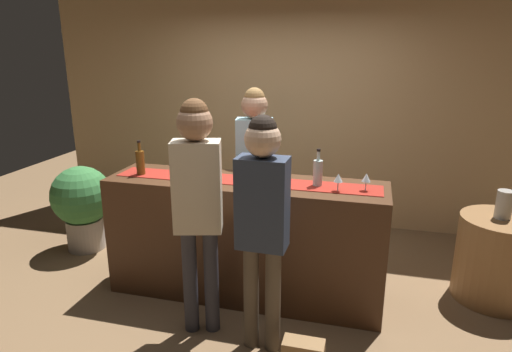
# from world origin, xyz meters

# --- Properties ---
(ground_plane) EXTENTS (10.00, 10.00, 0.00)m
(ground_plane) POSITION_xyz_m (0.00, 0.00, 0.00)
(ground_plane) COLOR brown
(back_wall) EXTENTS (6.00, 0.12, 2.90)m
(back_wall) POSITION_xyz_m (0.00, 1.90, 1.45)
(back_wall) COLOR tan
(back_wall) RESTS_ON ground
(bar_counter) EXTENTS (2.34, 0.60, 1.04)m
(bar_counter) POSITION_xyz_m (0.00, 0.00, 0.52)
(bar_counter) COLOR #472B19
(bar_counter) RESTS_ON ground
(counter_runner_cloth) EXTENTS (2.23, 0.28, 0.01)m
(counter_runner_cloth) POSITION_xyz_m (0.00, 0.00, 1.05)
(counter_runner_cloth) COLOR maroon
(counter_runner_cloth) RESTS_ON bar_counter
(wine_bottle_clear) EXTENTS (0.07, 0.07, 0.30)m
(wine_bottle_clear) POSITION_xyz_m (0.60, 0.02, 1.16)
(wine_bottle_clear) COLOR #B2C6C1
(wine_bottle_clear) RESTS_ON bar_counter
(wine_bottle_amber) EXTENTS (0.07, 0.07, 0.30)m
(wine_bottle_amber) POSITION_xyz_m (-0.92, -0.05, 1.16)
(wine_bottle_amber) COLOR brown
(wine_bottle_amber) RESTS_ON bar_counter
(wine_glass_near_customer) EXTENTS (0.07, 0.07, 0.14)m
(wine_glass_near_customer) POSITION_xyz_m (0.77, -0.09, 1.15)
(wine_glass_near_customer) COLOR silver
(wine_glass_near_customer) RESTS_ON bar_counter
(wine_glass_mid_counter) EXTENTS (0.07, 0.07, 0.14)m
(wine_glass_mid_counter) POSITION_xyz_m (0.98, -0.02, 1.15)
(wine_glass_mid_counter) COLOR silver
(wine_glass_mid_counter) RESTS_ON bar_counter
(bartender) EXTENTS (0.37, 0.26, 1.76)m
(bartender) POSITION_xyz_m (-0.07, 0.58, 1.09)
(bartender) COLOR #26262B
(bartender) RESTS_ON ground
(customer_sipping) EXTENTS (0.34, 0.24, 1.71)m
(customer_sipping) POSITION_xyz_m (0.32, -0.68, 1.06)
(customer_sipping) COLOR brown
(customer_sipping) RESTS_ON ground
(customer_browsing) EXTENTS (0.38, 0.28, 1.78)m
(customer_browsing) POSITION_xyz_m (-0.18, -0.60, 1.12)
(customer_browsing) COLOR #33333D
(customer_browsing) RESTS_ON ground
(round_side_table) EXTENTS (0.68, 0.68, 0.74)m
(round_side_table) POSITION_xyz_m (2.11, 0.47, 0.37)
(round_side_table) COLOR olive
(round_side_table) RESTS_ON ground
(vase_on_side_table) EXTENTS (0.13, 0.13, 0.24)m
(vase_on_side_table) POSITION_xyz_m (2.09, 0.48, 0.86)
(vase_on_side_table) COLOR #A8A399
(vase_on_side_table) RESTS_ON round_side_table
(potted_plant_tall) EXTENTS (0.62, 0.62, 0.91)m
(potted_plant_tall) POSITION_xyz_m (-1.92, 0.43, 0.53)
(potted_plant_tall) COLOR #9E9389
(potted_plant_tall) RESTS_ON ground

